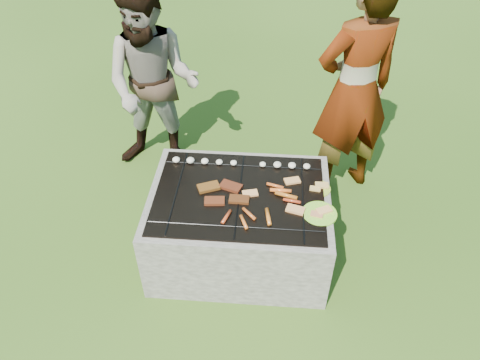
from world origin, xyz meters
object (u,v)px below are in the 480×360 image
object	(u,v)px
cook	(355,90)
bystander	(153,85)
plate_far	(318,188)
fire_pit	(239,226)
plate_near	(320,213)

from	to	relation	value
cook	bystander	world-z (taller)	cook
plate_far	fire_pit	bearing A→B (deg)	-168.91
fire_pit	cook	bearing A→B (deg)	46.63
plate_near	cook	distance (m)	1.15
plate_near	cook	size ratio (longest dim) A/B	0.16
fire_pit	cook	xyz separation A→B (m)	(0.85, 0.90, 0.69)
fire_pit	cook	size ratio (longest dim) A/B	0.67
fire_pit	plate_far	size ratio (longest dim) A/B	5.25
plate_far	plate_near	world-z (taller)	same
plate_near	bystander	distance (m)	1.85
fire_pit	plate_far	distance (m)	0.66
fire_pit	bystander	size ratio (longest dim) A/B	0.76
plate_near	plate_far	bearing A→B (deg)	89.71
cook	bystander	xyz separation A→B (m)	(-1.68, 0.15, -0.11)
plate_far	bystander	size ratio (longest dim) A/B	0.14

